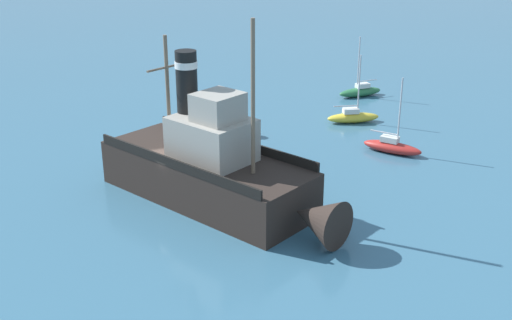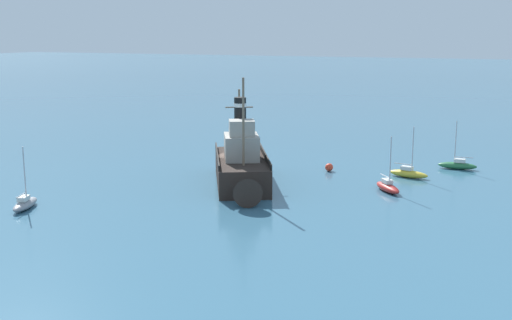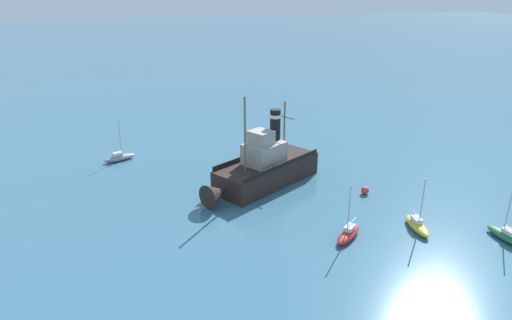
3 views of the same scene
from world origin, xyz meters
name	(u,v)px [view 3 (image 3 of 3)]	position (x,y,z in m)	size (l,w,h in m)	color
ground_plane	(269,177)	(0.00, 0.00, 0.00)	(600.00, 600.00, 0.00)	#38667F
old_tugboat	(263,168)	(-1.69, 1.25, 1.83)	(9.88, 14.25, 9.90)	#2D231E
sailboat_yellow	(417,225)	(-14.88, -8.11, 0.43)	(3.94, 1.81, 4.90)	gold
sailboat_grey	(119,157)	(10.52, 15.26, 0.43)	(2.34, 3.95, 4.90)	gray
sailboat_green	(506,236)	(-18.69, -13.95, 0.43)	(3.84, 1.24, 4.90)	#286B3D
sailboat_red	(348,233)	(-14.28, -1.82, 0.43)	(3.23, 3.65, 4.90)	#B22823
mooring_buoy	(365,190)	(-7.11, -7.70, 0.40)	(0.80, 0.80, 0.80)	red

